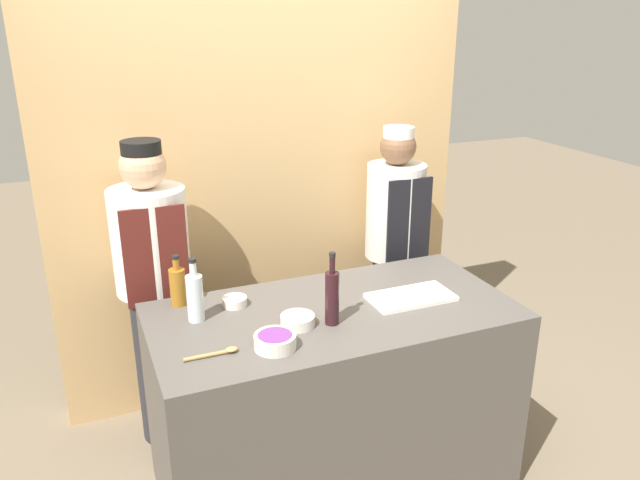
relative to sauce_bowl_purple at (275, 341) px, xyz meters
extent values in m
plane|color=#756651|center=(0.35, 0.22, -0.98)|extent=(14.00, 14.00, 0.00)
cube|color=tan|center=(0.35, 1.27, 0.22)|extent=(2.40, 0.18, 2.40)
cube|color=#514C47|center=(0.35, 0.22, -0.51)|extent=(1.64, 0.82, 0.95)
cylinder|color=silver|center=(0.00, 0.00, 0.00)|extent=(0.17, 0.17, 0.06)
cylinder|color=#703384|center=(0.00, 0.00, 0.02)|extent=(0.14, 0.14, 0.02)
cylinder|color=silver|center=(0.15, 0.14, -0.01)|extent=(0.15, 0.15, 0.05)
cylinder|color=silver|center=(0.15, 0.14, 0.01)|extent=(0.12, 0.12, 0.01)
cylinder|color=silver|center=(-0.05, 0.43, -0.01)|extent=(0.11, 0.11, 0.04)
cylinder|color=brown|center=(-0.05, 0.43, 0.00)|extent=(0.09, 0.09, 0.01)
cube|color=white|center=(0.73, 0.19, -0.02)|extent=(0.39, 0.21, 0.02)
cylinder|color=silver|center=(-0.24, 0.36, 0.07)|extent=(0.07, 0.07, 0.21)
cylinder|color=silver|center=(-0.24, 0.36, 0.21)|extent=(0.03, 0.03, 0.06)
cylinder|color=black|center=(-0.24, 0.36, 0.25)|extent=(0.03, 0.03, 0.02)
cylinder|color=#9E661E|center=(-0.28, 0.54, 0.05)|extent=(0.07, 0.07, 0.17)
cylinder|color=#9E661E|center=(-0.28, 0.54, 0.17)|extent=(0.03, 0.03, 0.05)
cylinder|color=black|center=(-0.28, 0.54, 0.20)|extent=(0.03, 0.03, 0.01)
cylinder|color=black|center=(0.29, 0.11, 0.09)|extent=(0.06, 0.06, 0.24)
cylinder|color=black|center=(0.29, 0.11, 0.24)|extent=(0.02, 0.02, 0.07)
cylinder|color=black|center=(0.29, 0.11, 0.28)|extent=(0.03, 0.03, 0.02)
cylinder|color=#B2844C|center=(-0.27, 0.03, -0.02)|extent=(0.17, 0.02, 0.02)
ellipsoid|color=#B2844C|center=(-0.17, 0.03, -0.02)|extent=(0.05, 0.04, 0.02)
cylinder|color=#28282D|center=(-0.34, 0.92, -0.54)|extent=(0.27, 0.27, 0.87)
cylinder|color=white|center=(-0.34, 0.92, 0.16)|extent=(0.38, 0.38, 0.53)
cube|color=#561E19|center=(-0.34, 0.74, 0.14)|extent=(0.30, 0.02, 0.49)
sphere|color=tan|center=(-0.34, 0.92, 0.54)|extent=(0.22, 0.22, 0.22)
cylinder|color=black|center=(-0.34, 0.92, 0.62)|extent=(0.19, 0.19, 0.08)
cylinder|color=#28282D|center=(1.04, 0.92, -0.55)|extent=(0.24, 0.24, 0.85)
cylinder|color=silver|center=(1.04, 0.92, 0.15)|extent=(0.34, 0.34, 0.55)
cube|color=black|center=(1.04, 0.76, 0.12)|extent=(0.27, 0.02, 0.50)
sphere|color=brown|center=(1.04, 0.92, 0.52)|extent=(0.20, 0.20, 0.20)
cylinder|color=white|center=(1.04, 0.92, 0.60)|extent=(0.17, 0.17, 0.07)
camera|label=1|loc=(-0.67, -2.09, 1.23)|focal=35.00mm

